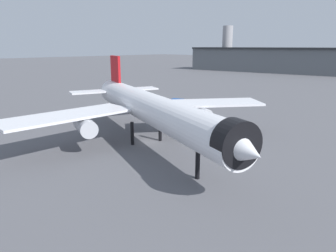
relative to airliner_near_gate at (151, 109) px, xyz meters
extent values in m
plane|color=#56565B|center=(-1.96, 1.05, -6.85)|extent=(900.00, 900.00, 0.00)
cylinder|color=white|center=(0.35, -0.12, 0.12)|extent=(48.80, 21.82, 5.37)
cone|color=white|center=(23.84, -8.50, 0.12)|extent=(7.32, 6.93, 5.26)
cone|color=white|center=(-23.15, 8.26, 0.12)|extent=(8.28, 7.14, 5.10)
cylinder|color=black|center=(22.83, -8.14, 0.52)|extent=(4.09, 5.91, 5.42)
cube|color=white|center=(1.39, 14.27, -0.55)|extent=(20.03, 22.66, 0.43)
cylinder|color=#B7BAC1|center=(1.61, 11.33, -2.32)|extent=(7.57, 5.13, 2.95)
cube|color=white|center=(-7.95, -11.93, -0.55)|extent=(8.62, 22.67, 0.43)
cylinder|color=#B7BAC1|center=(-5.92, -9.79, -2.32)|extent=(7.57, 5.13, 2.95)
cube|color=red|center=(-19.39, 6.92, 4.41)|extent=(5.82, 2.52, 8.58)
cube|color=white|center=(-18.37, 12.75, 0.66)|extent=(7.25, 9.97, 0.32)
cube|color=white|center=(-22.29, 1.76, 0.66)|extent=(7.25, 9.97, 0.32)
cylinder|color=black|center=(15.38, -5.49, -4.71)|extent=(0.64, 0.64, 4.29)
cylinder|color=black|center=(-1.06, 3.37, -4.71)|extent=(0.64, 0.64, 4.29)
cylinder|color=black|center=(-2.95, -1.94, -4.71)|extent=(0.64, 0.64, 4.29)
cube|color=slate|center=(-27.61, 174.41, 0.87)|extent=(185.47, 46.02, 15.44)
cube|color=#232628|center=(-27.61, 174.41, 9.19)|extent=(185.75, 48.06, 1.20)
cylinder|color=#939399|center=(-95.62, 164.89, 9.11)|extent=(7.44, 7.44, 31.93)
cube|color=black|center=(-18.67, 28.60, -6.23)|extent=(5.93, 3.81, 0.35)
cube|color=#194799|center=(-17.09, 29.09, -5.25)|extent=(2.78, 2.84, 1.60)
cube|color=#1E2D38|center=(-16.14, 29.38, -4.93)|extent=(0.64, 1.87, 0.80)
cube|color=#194799|center=(-19.61, 28.31, -4.95)|extent=(3.83, 3.17, 2.20)
cylinder|color=black|center=(-17.17, 30.27, -6.40)|extent=(0.94, 0.53, 0.90)
cylinder|color=black|center=(-16.49, 28.07, -6.40)|extent=(0.94, 0.53, 0.90)
cylinder|color=black|center=(-20.85, 29.14, -6.40)|extent=(0.94, 0.53, 0.90)
cylinder|color=black|center=(-20.17, 26.94, -6.40)|extent=(0.94, 0.53, 0.90)
cube|color=black|center=(-31.28, 12.75, -6.35)|extent=(3.47, 2.25, 0.30)
cube|color=red|center=(-30.34, 12.96, -5.60)|extent=(1.59, 1.84, 1.20)
cube|color=#1E2D38|center=(-29.78, 13.08, -5.36)|extent=(0.37, 1.33, 0.60)
cube|color=red|center=(-31.84, 12.63, -5.75)|extent=(2.22, 1.97, 0.90)
cylinder|color=black|center=(-30.36, 13.77, -6.50)|extent=(0.74, 0.42, 0.70)
cylinder|color=black|center=(-30.01, 12.21, -6.50)|extent=(0.74, 0.42, 0.70)
cylinder|color=black|center=(-32.54, 13.30, -6.50)|extent=(0.74, 0.42, 0.70)
cylinder|color=black|center=(-32.20, 11.73, -6.50)|extent=(0.74, 0.42, 0.70)
camera|label=1|loc=(40.52, -36.96, 10.92)|focal=33.53mm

